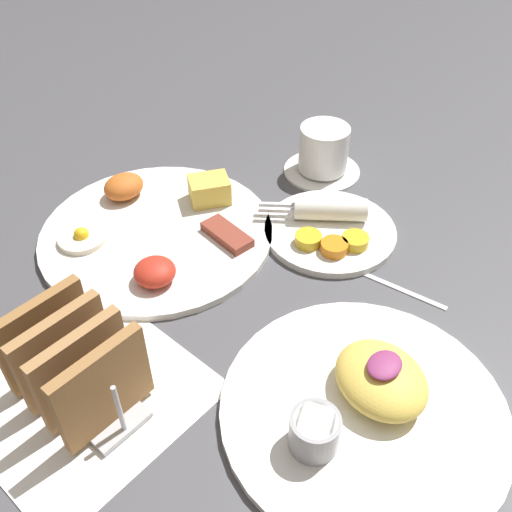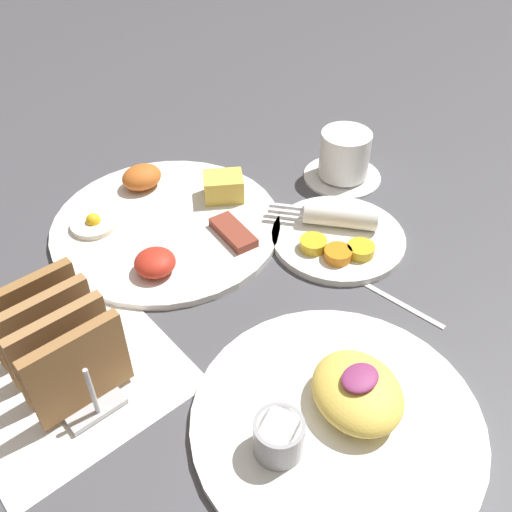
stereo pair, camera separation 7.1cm
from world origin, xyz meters
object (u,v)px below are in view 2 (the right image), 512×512
Objects in this scene: plate_condiments at (338,234)px; coffee_cup at (344,158)px; plate_breakfast at (167,221)px; plate_foreground at (338,414)px; toast_rack at (58,344)px.

coffee_cup is (0.12, 0.10, 0.03)m from plate_condiments.
coffee_cup is at bearing -15.69° from plate_breakfast.
plate_foreground is (-0.21, -0.19, 0.00)m from plate_condiments.
toast_rack is at bearing -147.71° from plate_breakfast.
plate_breakfast is at bearing 82.40° from plate_foreground.
plate_condiments is 0.65× the size of plate_foreground.
coffee_cup is (0.28, -0.08, 0.03)m from plate_breakfast.
coffee_cup reaches higher than plate_condiments.
plate_breakfast is at bearing 164.31° from coffee_cup.
plate_condiments is at bearing -139.54° from coffee_cup.
toast_rack is at bearing 127.62° from plate_foreground.
toast_rack reaches higher than plate_foreground.
plate_foreground is at bearing -137.93° from coffee_cup.
plate_breakfast is 0.37m from plate_foreground.
plate_breakfast is 1.09× the size of plate_foreground.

